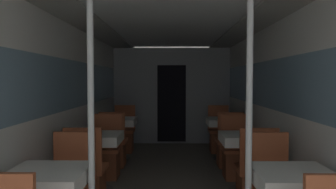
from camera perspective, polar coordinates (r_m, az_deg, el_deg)
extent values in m
cube|color=silver|center=(4.52, -16.61, -2.11)|extent=(0.05, 8.29, 2.15)
cube|color=#7A9EB7|center=(4.50, -16.51, 1.69)|extent=(0.03, 7.63, 0.64)
cube|color=silver|center=(4.51, 17.69, -2.14)|extent=(0.05, 8.29, 2.15)
cube|color=#7A9EB7|center=(4.49, 17.60, 1.67)|extent=(0.03, 7.63, 0.64)
cube|color=silver|center=(4.37, 0.52, 12.65)|extent=(2.66, 8.29, 0.04)
cube|color=#999993|center=(4.50, -13.82, 11.82)|extent=(0.48, 7.96, 0.03)
cube|color=#999993|center=(4.49, 14.89, 11.83)|extent=(0.48, 7.96, 0.03)
cube|color=gray|center=(7.39, 0.64, -0.23)|extent=(2.61, 0.08, 2.15)
cube|color=black|center=(7.35, 0.63, -1.58)|extent=(0.64, 0.01, 1.72)
cube|color=#93704C|center=(2.77, -20.29, -12.50)|extent=(0.56, 0.56, 0.02)
cube|color=white|center=(2.78, -20.28, -13.43)|extent=(0.60, 0.60, 0.12)
cube|color=#B25633|center=(3.33, -16.82, -15.26)|extent=(0.42, 0.42, 0.05)
cube|color=#B25633|center=(3.44, -15.91, -10.17)|extent=(0.42, 0.04, 0.47)
cylinder|color=silver|center=(2.59, -13.25, -5.50)|extent=(0.05, 0.05, 2.15)
cylinder|color=#4C4C51|center=(4.54, -12.06, -15.82)|extent=(0.39, 0.39, 0.01)
cylinder|color=#B7B7BC|center=(4.44, -12.11, -11.44)|extent=(0.10, 0.10, 0.70)
cube|color=#93704C|center=(4.37, -12.15, -6.86)|extent=(0.56, 0.56, 0.02)
cube|color=white|center=(4.38, -12.14, -7.47)|extent=(0.60, 0.60, 0.12)
cube|color=brown|center=(3.99, -13.84, -15.55)|extent=(0.35, 0.35, 0.40)
cube|color=#B25633|center=(3.93, -13.88, -12.44)|extent=(0.42, 0.42, 0.05)
cube|color=#B25633|center=(3.69, -14.67, -9.26)|extent=(0.42, 0.04, 0.47)
cube|color=brown|center=(4.98, -10.70, -11.85)|extent=(0.35, 0.35, 0.40)
cube|color=#B25633|center=(4.93, -10.72, -9.33)|extent=(0.42, 0.42, 0.05)
cube|color=#B25633|center=(5.07, -10.32, -6.00)|extent=(0.42, 0.04, 0.47)
cylinder|color=#4C4C51|center=(6.16, -8.46, -10.87)|extent=(0.39, 0.39, 0.01)
cylinder|color=#B7B7BC|center=(6.08, -8.48, -7.59)|extent=(0.10, 0.10, 0.70)
cube|color=#93704C|center=(6.03, -8.50, -4.23)|extent=(0.56, 0.56, 0.02)
cube|color=white|center=(6.04, -8.50, -4.67)|extent=(0.60, 0.60, 0.12)
cube|color=brown|center=(5.61, -9.35, -10.21)|extent=(0.35, 0.35, 0.40)
cube|color=#B25633|center=(5.56, -9.37, -7.96)|extent=(0.42, 0.42, 0.05)
cube|color=#B25633|center=(5.34, -9.75, -5.57)|extent=(0.42, 0.04, 0.47)
cube|color=brown|center=(6.63, -7.73, -8.21)|extent=(0.35, 0.35, 0.40)
cube|color=#B25633|center=(6.59, -7.74, -6.30)|extent=(0.42, 0.42, 0.05)
cube|color=#B25633|center=(6.74, -7.51, -3.85)|extent=(0.42, 0.04, 0.47)
cube|color=#93704C|center=(2.75, 21.03, -12.59)|extent=(0.56, 0.56, 0.02)
cube|color=white|center=(2.76, 21.01, -13.53)|extent=(0.60, 0.60, 0.12)
cube|color=#B25633|center=(3.32, 17.67, -15.33)|extent=(0.42, 0.42, 0.05)
cube|color=#B25633|center=(3.42, 16.80, -10.23)|extent=(0.42, 0.04, 0.47)
cylinder|color=silver|center=(2.58, 13.92, -5.54)|extent=(0.05, 0.05, 2.15)
cylinder|color=#B7B7BC|center=(4.43, 13.14, -11.48)|extent=(0.10, 0.10, 0.70)
cube|color=#93704C|center=(4.36, 13.19, -6.89)|extent=(0.56, 0.56, 0.02)
cube|color=white|center=(4.37, 13.19, -7.50)|extent=(0.60, 0.60, 0.12)
cube|color=brown|center=(3.98, 14.80, -15.61)|extent=(0.35, 0.35, 0.40)
cube|color=#B25633|center=(3.92, 14.84, -12.50)|extent=(0.42, 0.42, 0.05)
cube|color=#B25633|center=(3.68, 15.61, -9.30)|extent=(0.42, 0.04, 0.47)
cube|color=brown|center=(4.98, 11.79, -11.88)|extent=(0.35, 0.35, 0.40)
cube|color=#B25633|center=(4.92, 11.82, -9.36)|extent=(0.42, 0.42, 0.05)
cube|color=#B25633|center=(5.06, 11.44, -6.02)|extent=(0.42, 0.04, 0.47)
cylinder|color=#4C4C51|center=(6.15, 9.64, -10.90)|extent=(0.39, 0.39, 0.01)
cylinder|color=#B7B7BC|center=(6.08, 9.67, -7.61)|extent=(0.10, 0.10, 0.70)
cube|color=#93704C|center=(6.02, 9.70, -4.25)|extent=(0.56, 0.56, 0.02)
cube|color=white|center=(6.03, 9.69, -4.69)|extent=(0.60, 0.60, 0.12)
cube|color=brown|center=(5.60, 10.50, -10.24)|extent=(0.35, 0.35, 0.40)
cube|color=#B25633|center=(5.55, 10.52, -7.98)|extent=(0.42, 0.42, 0.05)
cube|color=#B25633|center=(5.33, 10.89, -5.59)|extent=(0.42, 0.04, 0.47)
cube|color=brown|center=(6.62, 8.95, -8.23)|extent=(0.35, 0.35, 0.40)
cube|color=#B25633|center=(6.58, 8.96, -6.31)|extent=(0.42, 0.42, 0.05)
cube|color=#B25633|center=(6.73, 8.75, -3.87)|extent=(0.42, 0.04, 0.47)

